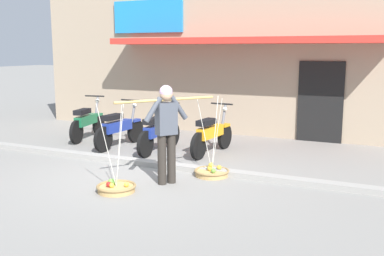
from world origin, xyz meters
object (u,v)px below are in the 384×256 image
Objects in this scene: fruit_basket_left_side at (212,172)px; motorcycle_nearest_shop at (87,122)px; motorcycle_second_in_row at (119,128)px; fruit_basket_right_side at (116,187)px; motorcycle_end_of_row at (212,134)px; fruit_vendor at (166,128)px; motorcycle_third_in_row at (159,132)px.

motorcycle_nearest_shop is (-4.20, 1.80, 0.38)m from fruit_basket_left_side.
fruit_basket_left_side reaches higher than motorcycle_nearest_shop.
fruit_basket_right_side is at bearing -56.89° from motorcycle_second_in_row.
fruit_basket_right_side is 3.45m from motorcycle_second_in_row.
motorcycle_nearest_shop is at bearing 176.74° from motorcycle_end_of_row.
fruit_basket_right_side is 4.59m from motorcycle_nearest_shop.
fruit_vendor is at bearing -34.89° from motorcycle_nearest_shop.
fruit_vendor reaches higher than fruit_basket_right_side.
motorcycle_second_in_row is 1.10m from motorcycle_third_in_row.
fruit_basket_left_side and fruit_basket_right_side have the same top height.
motorcycle_third_in_row is at bearing 122.31° from fruit_vendor.
motorcycle_third_in_row is (2.38, -0.51, 0.00)m from motorcycle_nearest_shop.
fruit_basket_right_side reaches higher than motorcycle_second_in_row.
motorcycle_second_in_row is (1.28, -0.45, 0.00)m from motorcycle_nearest_shop.
fruit_basket_left_side is 1.78m from motorcycle_end_of_row.
motorcycle_third_in_row is 1.00× the size of motorcycle_end_of_row.
motorcycle_nearest_shop is 1.35m from motorcycle_second_in_row.
motorcycle_nearest_shop is at bearing 156.76° from fruit_basket_left_side.
fruit_basket_left_side is 0.81× the size of motorcycle_nearest_shop.
motorcycle_nearest_shop and motorcycle_second_in_row have the same top height.
fruit_basket_right_side is 0.81× the size of motorcycle_nearest_shop.
fruit_vendor is at bearing 55.06° from fruit_basket_right_side.
fruit_basket_left_side is 2.27m from motorcycle_third_in_row.
fruit_basket_left_side is at bearing 55.36° from fruit_vendor.
motorcycle_end_of_row is at bearing -3.26° from motorcycle_nearest_shop.
fruit_vendor reaches higher than motorcycle_third_in_row.
motorcycle_nearest_shop and motorcycle_third_in_row have the same top height.
motorcycle_second_in_row is at bearing 123.11° from fruit_basket_right_side.
motorcycle_third_in_row is (1.10, -0.06, 0.00)m from motorcycle_second_in_row.
fruit_vendor is 0.93× the size of motorcycle_second_in_row.
motorcycle_second_in_row is (-1.87, 2.87, 0.38)m from fruit_basket_right_side.
motorcycle_end_of_row is (1.15, 0.31, 0.00)m from motorcycle_third_in_row.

